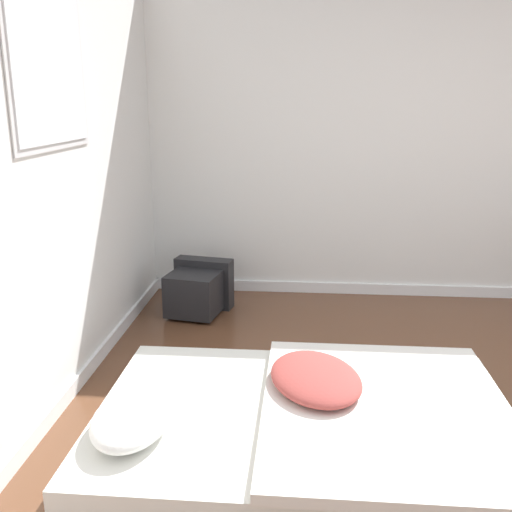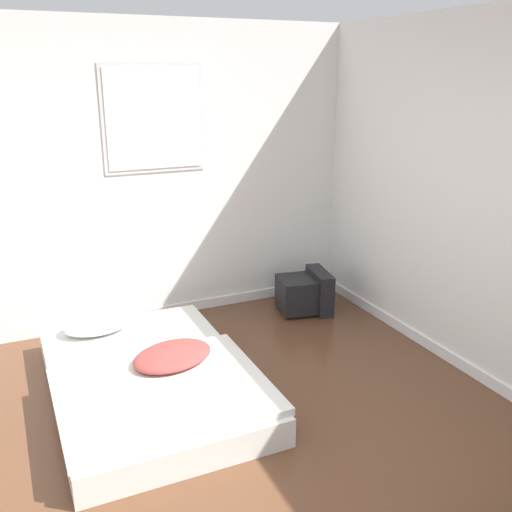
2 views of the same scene
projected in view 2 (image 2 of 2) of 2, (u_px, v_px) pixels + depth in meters
The scene contains 3 objects.
wall_back at pixel (78, 183), 4.70m from camera, with size 7.32×0.08×2.60m.
mattress_bed at pixel (150, 378), 3.99m from camera, with size 1.32×1.94×0.34m.
crt_tv at pixel (306, 293), 5.37m from camera, with size 0.52×0.49×0.39m.
Camera 2 is at (-0.59, -2.13, 2.17)m, focal length 40.00 mm.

